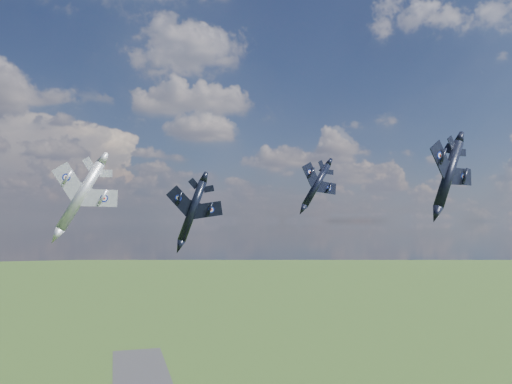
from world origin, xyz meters
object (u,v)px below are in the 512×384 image
object	(u,v)px
jet_left_silver	(81,196)
jet_lead_navy	(192,211)
jet_right_navy	(449,174)
jet_high_navy	(316,185)

from	to	relation	value
jet_left_silver	jet_lead_navy	bearing A→B (deg)	13.21
jet_lead_navy	jet_left_silver	bearing A→B (deg)	-158.86
jet_right_navy	jet_high_navy	world-z (taller)	jet_high_navy
jet_left_silver	jet_right_navy	bearing A→B (deg)	-24.61
jet_lead_navy	jet_left_silver	xyz separation A→B (m)	(-18.28, -2.90, 2.24)
jet_lead_navy	jet_right_navy	world-z (taller)	jet_right_navy
jet_lead_navy	jet_high_navy	world-z (taller)	jet_high_navy
jet_right_navy	jet_left_silver	size ratio (longest dim) A/B	0.85
jet_lead_navy	jet_right_navy	size ratio (longest dim) A/B	1.07
jet_lead_navy	jet_right_navy	bearing A→B (deg)	-32.28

